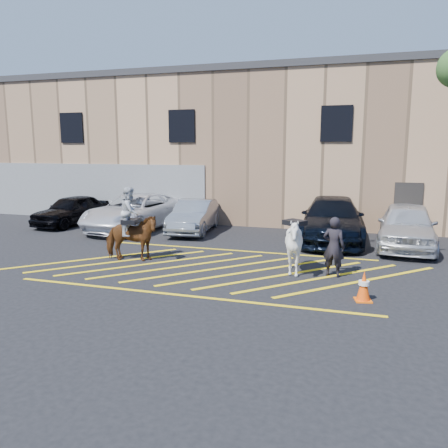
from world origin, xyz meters
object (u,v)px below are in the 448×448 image
(car_black_suv, at_px, (72,210))
(car_white_pickup, at_px, (135,212))
(saddled_white, at_px, (294,245))
(traffic_cone, at_px, (364,286))
(handler, at_px, (334,247))
(car_white_suv, at_px, (407,226))
(car_silver_sedan, at_px, (194,216))
(mounted_bay, at_px, (131,231))
(car_blue_suv, at_px, (332,219))

(car_black_suv, bearing_deg, car_white_pickup, 4.76)
(saddled_white, bearing_deg, car_black_suv, 155.20)
(traffic_cone, bearing_deg, car_black_suv, 152.09)
(saddled_white, xyz_separation_m, traffic_cone, (1.91, -1.77, -0.49))
(handler, bearing_deg, car_white_suv, -104.95)
(car_black_suv, xyz_separation_m, car_silver_sedan, (6.17, 0.04, -0.01))
(car_silver_sedan, height_order, traffic_cone, car_silver_sedan)
(car_white_pickup, bearing_deg, handler, -22.94)
(car_white_pickup, relative_size, handler, 3.32)
(car_white_pickup, height_order, saddled_white, saddled_white)
(car_black_suv, relative_size, mounted_bay, 1.74)
(car_black_suv, distance_m, car_white_suv, 14.64)
(car_blue_suv, bearing_deg, saddled_white, -101.35)
(car_blue_suv, bearing_deg, mounted_bay, -141.75)
(car_blue_suv, height_order, saddled_white, saddled_white)
(car_white_pickup, height_order, car_blue_suv, car_blue_suv)
(car_black_suv, relative_size, car_white_pickup, 0.73)
(car_black_suv, distance_m, car_silver_sedan, 6.17)
(car_white_pickup, relative_size, mounted_bay, 2.38)
(car_white_pickup, bearing_deg, car_black_suv, -176.08)
(car_silver_sedan, bearing_deg, car_white_suv, -10.59)
(mounted_bay, distance_m, traffic_cone, 7.34)
(traffic_cone, bearing_deg, car_white_pickup, 144.89)
(mounted_bay, bearing_deg, traffic_cone, -13.73)
(car_black_suv, height_order, car_white_suv, car_white_suv)
(car_white_suv, bearing_deg, car_silver_sedan, -179.98)
(handler, bearing_deg, car_silver_sedan, -27.09)
(car_silver_sedan, relative_size, car_blue_suv, 0.73)
(car_white_pickup, relative_size, car_blue_suv, 0.99)
(car_white_pickup, distance_m, traffic_cone, 11.86)
(traffic_cone, bearing_deg, car_white_suv, 76.59)
(car_silver_sedan, height_order, car_white_suv, car_white_suv)
(handler, xyz_separation_m, traffic_cone, (0.82, -1.89, -0.49))
(car_silver_sedan, distance_m, traffic_cone, 9.85)
(mounted_bay, relative_size, traffic_cone, 3.26)
(car_blue_suv, xyz_separation_m, car_white_suv, (2.67, -0.64, -0.01))
(traffic_cone, bearing_deg, saddled_white, 137.16)
(car_white_pickup, bearing_deg, car_blue_suv, 7.18)
(car_black_suv, bearing_deg, mounted_bay, -34.03)
(saddled_white, bearing_deg, car_white_suv, 53.18)
(car_blue_suv, xyz_separation_m, traffic_cone, (1.15, -6.98, -0.46))
(car_black_suv, relative_size, car_white_suv, 0.86)
(car_black_suv, xyz_separation_m, traffic_cone, (13.11, -6.94, -0.34))
(car_white_pickup, bearing_deg, traffic_cone, -29.03)
(car_black_suv, relative_size, handler, 2.43)
(car_black_suv, xyz_separation_m, saddled_white, (11.20, -5.17, 0.15))
(car_white_suv, bearing_deg, saddled_white, -122.43)
(car_white_suv, bearing_deg, car_blue_suv, 170.85)
(car_silver_sedan, height_order, saddled_white, saddled_white)
(car_white_suv, distance_m, traffic_cone, 6.53)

